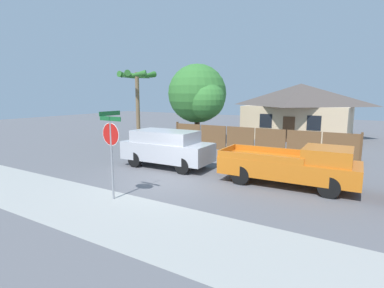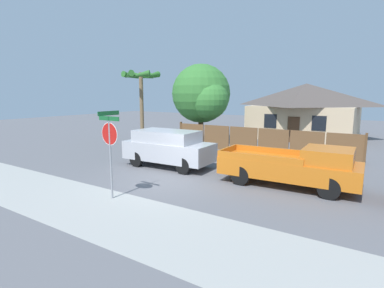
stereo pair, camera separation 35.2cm
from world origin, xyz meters
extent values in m
plane|color=slate|center=(0.00, 0.00, 0.00)|extent=(80.00, 80.00, 0.00)
cube|color=#A3A39E|center=(0.00, -3.60, 0.00)|extent=(36.00, 3.20, 0.01)
cube|color=brown|center=(-4.13, 8.07, 0.81)|extent=(1.88, 0.06, 1.61)
cube|color=brown|center=(-2.17, 8.07, 0.81)|extent=(1.88, 0.06, 1.61)
cube|color=brown|center=(-0.22, 8.07, 0.81)|extent=(1.88, 0.06, 1.61)
cube|color=brown|center=(1.73, 8.07, 0.81)|extent=(1.88, 0.06, 1.61)
cube|color=brown|center=(3.69, 8.07, 0.81)|extent=(1.88, 0.06, 1.61)
cube|color=brown|center=(5.64, 8.07, 0.81)|extent=(1.88, 0.06, 1.61)
cube|color=brown|center=(-5.11, 8.07, 0.86)|extent=(0.12, 0.12, 1.71)
cube|color=brown|center=(6.62, 8.07, 0.86)|extent=(0.12, 0.12, 1.71)
cube|color=beige|center=(1.48, 17.37, 1.37)|extent=(8.09, 7.30, 2.73)
pyramid|color=#514742|center=(1.48, 17.37, 3.67)|extent=(8.74, 7.89, 1.86)
cube|color=black|center=(-0.34, 13.70, 1.59)|extent=(1.00, 0.04, 1.10)
cube|color=black|center=(3.30, 13.70, 1.59)|extent=(1.00, 0.04, 1.10)
cube|color=brown|center=(1.48, 13.70, 1.00)|extent=(0.90, 0.04, 2.00)
cylinder|color=brown|center=(-4.38, 9.68, 1.06)|extent=(0.40, 0.40, 2.11)
sphere|color=#387A33|center=(-4.38, 9.68, 3.74)|extent=(4.35, 4.35, 4.35)
sphere|color=#3C8437|center=(-3.40, 9.14, 3.31)|extent=(2.83, 2.83, 2.83)
cylinder|color=brown|center=(-7.74, 6.83, 2.62)|extent=(0.28, 0.28, 5.24)
cone|color=#2D6B28|center=(-6.81, 6.83, 4.99)|extent=(0.44, 1.73, 0.70)
cone|color=#2D6B28|center=(-7.28, 7.63, 4.99)|extent=(1.71, 1.24, 0.70)
cone|color=#2D6B28|center=(-8.20, 7.63, 4.99)|extent=(1.71, 1.24, 0.70)
cone|color=#2D6B28|center=(-8.66, 6.83, 4.99)|extent=(0.44, 1.73, 0.70)
cone|color=#2D6B28|center=(-8.20, 6.03, 4.99)|extent=(1.71, 1.24, 0.70)
cone|color=#2D6B28|center=(-7.28, 6.03, 4.99)|extent=(1.71, 1.24, 0.70)
cube|color=#B7B7BC|center=(-1.83, 2.29, 0.83)|extent=(4.67, 2.10, 0.92)
cube|color=#B7B7BC|center=(-1.94, 2.28, 1.58)|extent=(3.28, 1.90, 0.58)
cube|color=black|center=(-0.41, 2.34, 1.58)|extent=(0.12, 1.71, 0.49)
cylinder|color=black|center=(-0.43, 3.20, 0.39)|extent=(0.78, 0.22, 0.78)
cylinder|color=black|center=(-0.37, 1.48, 0.39)|extent=(0.78, 0.22, 0.78)
cylinder|color=black|center=(-3.28, 3.10, 0.39)|extent=(0.78, 0.22, 0.78)
cylinder|color=black|center=(-3.22, 1.38, 0.39)|extent=(0.78, 0.22, 0.78)
cube|color=orange|center=(4.20, 2.29, 0.74)|extent=(5.45, 2.16, 0.72)
cube|color=orange|center=(5.68, 2.34, 1.39)|extent=(1.79, 1.88, 0.58)
cube|color=orange|center=(3.25, 3.20, 1.22)|extent=(3.39, 0.20, 0.25)
cube|color=orange|center=(3.32, 1.32, 1.22)|extent=(3.39, 0.20, 0.25)
cube|color=orange|center=(1.54, 2.20, 1.22)|extent=(0.14, 1.88, 0.25)
cylinder|color=black|center=(5.84, 3.22, 0.40)|extent=(0.79, 0.22, 0.79)
cylinder|color=black|center=(5.90, 1.47, 0.40)|extent=(0.79, 0.22, 0.79)
cylinder|color=black|center=(2.50, 3.11, 0.40)|extent=(0.79, 0.22, 0.79)
cylinder|color=black|center=(2.56, 1.35, 0.40)|extent=(0.79, 0.22, 0.79)
cylinder|color=gray|center=(-0.64, -2.62, 1.38)|extent=(0.07, 0.07, 2.76)
cylinder|color=red|center=(-0.64, -2.62, 2.33)|extent=(0.76, 0.05, 0.75)
cylinder|color=white|center=(-0.64, -2.62, 2.33)|extent=(0.80, 0.04, 0.80)
cube|color=#19602D|center=(-0.64, -2.62, 2.86)|extent=(1.01, 0.05, 0.15)
cube|color=#19602D|center=(-0.64, -2.62, 3.04)|extent=(0.05, 0.91, 0.15)
camera|label=1|loc=(7.05, -9.89, 3.68)|focal=28.00mm
camera|label=2|loc=(7.34, -9.70, 3.68)|focal=28.00mm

